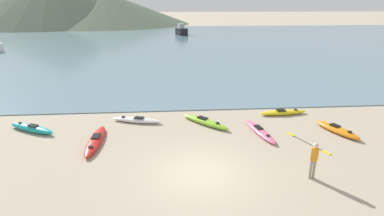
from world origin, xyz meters
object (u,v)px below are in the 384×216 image
(kayak_on_sand_5, at_px, (32,128))
(person_near_foreground, at_px, (314,158))
(moored_boat_1, at_px, (181,31))
(loose_paddle, at_px, (307,143))
(kayak_on_sand_1, at_px, (95,140))
(kayak_on_sand_2, at_px, (283,112))
(kayak_on_sand_3, at_px, (337,129))
(kayak_on_sand_6, at_px, (260,131))
(kayak_on_sand_0, at_px, (205,121))
(kayak_on_sand_4, at_px, (137,120))

(kayak_on_sand_5, height_order, person_near_foreground, person_near_foreground)
(moored_boat_1, bearing_deg, loose_paddle, -85.43)
(kayak_on_sand_1, relative_size, kayak_on_sand_2, 1.15)
(kayak_on_sand_3, relative_size, moored_boat_1, 0.84)
(kayak_on_sand_2, bearing_deg, kayak_on_sand_6, -130.58)
(kayak_on_sand_0, height_order, person_near_foreground, person_near_foreground)
(kayak_on_sand_1, bearing_deg, kayak_on_sand_2, 16.45)
(kayak_on_sand_2, bearing_deg, kayak_on_sand_3, -56.68)
(kayak_on_sand_1, bearing_deg, kayak_on_sand_6, 3.61)
(person_near_foreground, bearing_deg, kayak_on_sand_2, 78.32)
(kayak_on_sand_5, bearing_deg, moored_boat_1, 77.95)
(kayak_on_sand_2, bearing_deg, kayak_on_sand_0, -167.21)
(kayak_on_sand_0, distance_m, kayak_on_sand_5, 9.70)
(kayak_on_sand_4, relative_size, kayak_on_sand_5, 1.02)
(kayak_on_sand_2, xyz_separation_m, kayak_on_sand_3, (1.93, -2.94, 0.04))
(person_near_foreground, bearing_deg, kayak_on_sand_0, 121.35)
(moored_boat_1, bearing_deg, kayak_on_sand_2, -84.75)
(moored_boat_1, bearing_deg, kayak_on_sand_5, -102.05)
(kayak_on_sand_1, xyz_separation_m, person_near_foreground, (9.50, -3.95, 0.76))
(kayak_on_sand_5, relative_size, loose_paddle, 1.16)
(kayak_on_sand_2, distance_m, loose_paddle, 4.11)
(kayak_on_sand_4, bearing_deg, kayak_on_sand_6, -17.20)
(kayak_on_sand_2, bearing_deg, moored_boat_1, 95.25)
(kayak_on_sand_2, relative_size, kayak_on_sand_4, 1.00)
(kayak_on_sand_2, relative_size, kayak_on_sand_6, 0.93)
(kayak_on_sand_1, height_order, loose_paddle, kayak_on_sand_1)
(kayak_on_sand_0, relative_size, kayak_on_sand_5, 0.96)
(kayak_on_sand_2, bearing_deg, person_near_foreground, -101.68)
(moored_boat_1, bearing_deg, kayak_on_sand_0, -90.91)
(kayak_on_sand_2, height_order, person_near_foreground, person_near_foreground)
(kayak_on_sand_1, bearing_deg, kayak_on_sand_0, 19.58)
(kayak_on_sand_2, distance_m, person_near_foreground, 7.38)
(person_near_foreground, height_order, loose_paddle, person_near_foreground)
(kayak_on_sand_4, distance_m, kayak_on_sand_5, 5.76)
(loose_paddle, bearing_deg, kayak_on_sand_0, 149.22)
(kayak_on_sand_5, distance_m, moored_boat_1, 50.19)
(kayak_on_sand_2, height_order, kayak_on_sand_3, kayak_on_sand_3)
(kayak_on_sand_5, xyz_separation_m, person_near_foreground, (13.36, -5.72, 0.73))
(kayak_on_sand_2, distance_m, kayak_on_sand_4, 9.18)
(kayak_on_sand_0, bearing_deg, loose_paddle, -30.78)
(kayak_on_sand_4, relative_size, person_near_foreground, 1.97)
(kayak_on_sand_0, xyz_separation_m, kayak_on_sand_3, (7.09, -1.77, 0.01))
(moored_boat_1, bearing_deg, kayak_on_sand_4, -95.67)
(kayak_on_sand_0, distance_m, kayak_on_sand_6, 3.23)
(kayak_on_sand_2, relative_size, loose_paddle, 1.19)
(kayak_on_sand_0, height_order, kayak_on_sand_4, kayak_on_sand_0)
(kayak_on_sand_1, height_order, person_near_foreground, person_near_foreground)
(kayak_on_sand_3, bearing_deg, kayak_on_sand_6, 176.74)
(kayak_on_sand_3, bearing_deg, kayak_on_sand_5, 175.01)
(kayak_on_sand_1, distance_m, kayak_on_sand_4, 3.23)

